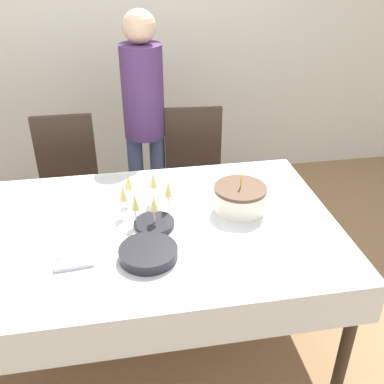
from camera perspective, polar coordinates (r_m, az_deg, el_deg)
ground_plane at (r=2.74m, az=-5.65°, el=-17.48°), size 12.00×12.00×0.00m
wall_back at (r=3.89m, az=-9.39°, el=19.91°), size 8.00×0.05×2.70m
dining_table at (r=2.30m, az=-6.46°, el=-6.47°), size 1.96×1.21×0.75m
dining_chair_far_left at (r=3.16m, az=-15.47°, el=1.23°), size 0.42×0.42×0.98m
dining_chair_far_right at (r=3.18m, az=0.34°, el=2.58°), size 0.45×0.45×0.98m
birthday_cake at (r=2.34m, az=6.09°, el=-0.77°), size 0.27×0.27×0.21m
champagne_tray at (r=2.30m, az=-6.15°, el=-1.30°), size 0.37×0.37×0.18m
plate_stack_main at (r=2.03m, az=-5.57°, el=-7.72°), size 0.26×0.26×0.05m
plate_stack_dessert at (r=2.23m, az=-4.82°, el=-4.05°), size 0.20×0.20×0.03m
cake_knife at (r=2.18m, az=6.81°, el=-5.56°), size 0.29×0.11×0.00m
fork_pile at (r=2.05m, az=-14.76°, el=-8.80°), size 0.17×0.07×0.02m
napkin_pile at (r=2.15m, az=-14.91°, el=-6.95°), size 0.15×0.15×0.01m
person_standing at (r=3.12m, az=-6.15°, el=10.40°), size 0.28×0.28×1.61m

